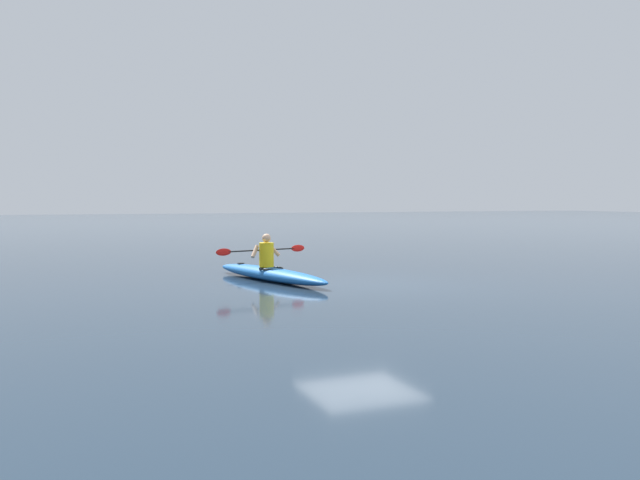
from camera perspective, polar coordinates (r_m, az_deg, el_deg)
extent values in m
plane|color=#1E2D3D|center=(15.19, 3.52, -3.79)|extent=(160.00, 160.00, 0.00)
ellipsoid|color=#1959A5|center=(15.83, -4.36, -2.92)|extent=(1.76, 4.60, 0.32)
torus|color=black|center=(15.76, -4.23, -2.45)|extent=(0.71, 0.71, 0.04)
cylinder|color=black|center=(16.99, -6.82, -2.00)|extent=(0.18, 0.18, 0.02)
cylinder|color=yellow|center=(15.90, -4.63, -1.28)|extent=(0.35, 0.35, 0.58)
sphere|color=tan|center=(15.87, -4.63, 0.16)|extent=(0.21, 0.21, 0.21)
cylinder|color=black|center=(16.06, -5.01, -0.87)|extent=(2.04, 0.55, 0.03)
ellipsoid|color=red|center=(15.54, -8.30, -1.04)|extent=(0.40, 0.14, 0.17)
ellipsoid|color=red|center=(16.63, -1.93, -0.71)|extent=(0.40, 0.14, 0.17)
cylinder|color=tan|center=(15.82, -5.63, -0.99)|extent=(0.26, 0.24, 0.34)
cylinder|color=tan|center=(16.11, -3.95, -0.91)|extent=(0.30, 0.18, 0.34)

